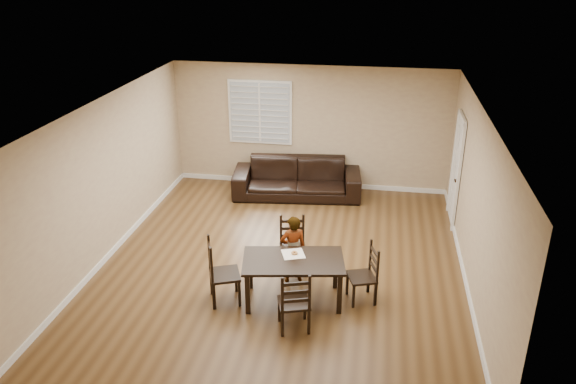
% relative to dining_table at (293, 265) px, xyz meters
% --- Properties ---
extents(ground, '(7.00, 7.00, 0.00)m').
position_rel_dining_table_xyz_m(ground, '(-0.35, 1.03, -0.61)').
color(ground, brown).
rests_on(ground, ground).
extents(room, '(6.04, 7.04, 2.72)m').
position_rel_dining_table_xyz_m(room, '(-0.32, 1.21, 1.20)').
color(room, tan).
rests_on(room, ground).
extents(dining_table, '(1.61, 1.08, 0.70)m').
position_rel_dining_table_xyz_m(dining_table, '(0.00, 0.00, 0.00)').
color(dining_table, black).
rests_on(dining_table, ground).
extents(chair_near, '(0.50, 0.48, 0.94)m').
position_rel_dining_table_xyz_m(chair_near, '(-0.17, 0.94, -0.18)').
color(chair_near, black).
rests_on(chair_near, ground).
extents(chair_far, '(0.52, 0.50, 0.94)m').
position_rel_dining_table_xyz_m(chair_far, '(0.15, -0.78, -0.18)').
color(chair_far, black).
rests_on(chair_far, ground).
extents(chair_left, '(0.57, 0.59, 1.03)m').
position_rel_dining_table_xyz_m(chair_left, '(-1.12, -0.22, -0.14)').
color(chair_left, black).
rests_on(chair_left, ground).
extents(chair_right, '(0.50, 0.52, 0.92)m').
position_rel_dining_table_xyz_m(chair_right, '(1.11, 0.21, -0.19)').
color(chair_right, black).
rests_on(chair_right, ground).
extents(child, '(0.49, 0.41, 1.14)m').
position_rel_dining_table_xyz_m(child, '(-0.09, 0.53, -0.04)').
color(child, gray).
rests_on(child, ground).
extents(napkin, '(0.41, 0.41, 0.00)m').
position_rel_dining_table_xyz_m(napkin, '(-0.03, 0.16, 0.09)').
color(napkin, '#F1E4CF').
rests_on(napkin, dining_table).
extents(donut, '(0.10, 0.10, 0.04)m').
position_rel_dining_table_xyz_m(donut, '(-0.01, 0.17, 0.11)').
color(donut, '#B37840').
rests_on(donut, napkin).
extents(sofa, '(2.79, 1.34, 0.79)m').
position_rel_dining_table_xyz_m(sofa, '(-0.55, 3.92, -0.21)').
color(sofa, black).
rests_on(sofa, ground).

